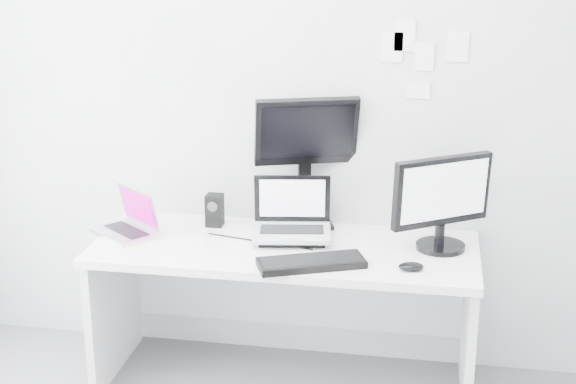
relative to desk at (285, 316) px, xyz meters
name	(u,v)px	position (x,y,z in m)	size (l,w,h in m)	color
back_wall	(297,100)	(0.00, 0.35, 0.99)	(3.60, 3.60, 0.00)	silver
desk	(285,316)	(0.00, 0.00, 0.00)	(1.80, 0.70, 0.73)	white
macbook	(123,212)	(-0.79, 0.01, 0.48)	(0.31, 0.23, 0.23)	silver
speaker	(215,210)	(-0.39, 0.21, 0.45)	(0.08, 0.08, 0.16)	black
dell_laptop	(292,211)	(0.02, 0.06, 0.52)	(0.37, 0.28, 0.30)	silver
rear_monitor	(306,161)	(0.05, 0.28, 0.70)	(0.50, 0.18, 0.68)	black
samsung_monitor	(443,202)	(0.72, 0.08, 0.59)	(0.50, 0.23, 0.46)	black
keyboard	(311,263)	(0.16, -0.23, 0.38)	(0.47, 0.17, 0.03)	black
mouse	(411,266)	(0.60, -0.20, 0.38)	(0.11, 0.07, 0.04)	black
wall_note_0	(392,47)	(0.45, 0.34, 1.26)	(0.10, 0.00, 0.14)	white
wall_note_1	(424,56)	(0.60, 0.34, 1.22)	(0.09, 0.00, 0.13)	white
wall_note_2	(458,46)	(0.75, 0.34, 1.26)	(0.10, 0.00, 0.14)	white
wall_note_3	(418,90)	(0.58, 0.34, 1.05)	(0.11, 0.00, 0.08)	white
wall_note_4	(405,36)	(0.51, 0.34, 1.31)	(0.10, 0.00, 0.15)	white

